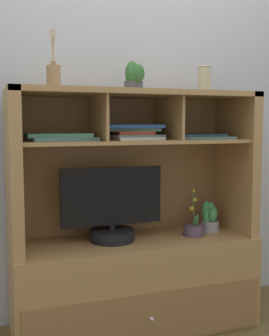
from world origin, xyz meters
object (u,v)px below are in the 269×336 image
object	(u,v)px
tv_monitor	(112,212)
ceramic_vase	(204,80)
media_console	(134,255)
magazine_stack_centre	(202,137)
magazine_stack_right	(131,132)
potted_orchid	(193,229)
potted_fern	(210,217)
diffuser_bottle	(54,76)
potted_succulent	(134,77)
magazine_stack_left	(60,137)

from	to	relation	value
tv_monitor	ceramic_vase	world-z (taller)	ceramic_vase
media_console	magazine_stack_centre	bearing A→B (deg)	-2.31
magazine_stack_right	potted_orchid	bearing A→B (deg)	-9.97
media_console	potted_fern	size ratio (longest dim) A/B	7.47
magazine_stack_right	diffuser_bottle	distance (m)	0.53
tv_monitor	media_console	bearing A→B (deg)	-1.57
media_console	potted_succulent	size ratio (longest dim) A/B	8.18
magazine_stack_right	magazine_stack_left	bearing A→B (deg)	-174.38
potted_orchid	ceramic_vase	bearing A→B (deg)	35.69
potted_orchid	magazine_stack_left	distance (m)	0.97
magazine_stack_right	diffuser_bottle	bearing A→B (deg)	-174.23
magazine_stack_centre	magazine_stack_right	world-z (taller)	magazine_stack_right
magazine_stack_right	diffuser_bottle	xyz separation A→B (m)	(-0.44, -0.04, 0.30)
tv_monitor	ceramic_vase	size ratio (longest dim) A/B	3.63
potted_fern	magazine_stack_centre	xyz separation A→B (m)	(-0.09, -0.04, 0.51)
tv_monitor	diffuser_bottle	xyz separation A→B (m)	(-0.32, -0.03, 0.75)
tv_monitor	potted_fern	size ratio (longest dim) A/B	3.14
potted_fern	tv_monitor	bearing A→B (deg)	-178.62
potted_orchid	magazine_stack_left	bearing A→B (deg)	178.16
potted_orchid	magazine_stack_centre	distance (m)	0.56
potted_fern	magazine_stack_right	world-z (taller)	magazine_stack_right
diffuser_bottle	ceramic_vase	distance (m)	0.92
potted_fern	potted_succulent	world-z (taller)	potted_succulent
media_console	potted_fern	world-z (taller)	media_console
media_console	potted_fern	xyz separation A→B (m)	(0.52, 0.02, 0.18)
media_console	ceramic_vase	size ratio (longest dim) A/B	8.64
tv_monitor	magazine_stack_left	world-z (taller)	magazine_stack_left
media_console	ceramic_vase	bearing A→B (deg)	2.45
tv_monitor	magazine_stack_right	distance (m)	0.47
media_console	ceramic_vase	xyz separation A→B (m)	(0.46, 0.02, 1.04)
tv_monitor	magazine_stack_centre	distance (m)	0.70
magazine_stack_right	potted_fern	bearing A→B (deg)	0.13
media_console	diffuser_bottle	world-z (taller)	diffuser_bottle
potted_orchid	magazine_stack_centre	xyz separation A→B (m)	(0.07, 0.03, 0.56)
media_console	diffuser_bottle	xyz separation A→B (m)	(-0.46, -0.03, 1.02)
media_console	tv_monitor	distance (m)	0.30
potted_succulent	tv_monitor	bearing A→B (deg)	-179.03
magazine_stack_centre	media_console	bearing A→B (deg)	177.69
tv_monitor	ceramic_vase	xyz separation A→B (m)	(0.59, 0.02, 0.77)
media_console	potted_orchid	bearing A→B (deg)	-7.60
tv_monitor	magazine_stack_centre	world-z (taller)	magazine_stack_centre
potted_fern	magazine_stack_right	xyz separation A→B (m)	(-0.53, -0.00, 0.54)
diffuser_bottle	media_console	bearing A→B (deg)	3.34
potted_orchid	ceramic_vase	size ratio (longest dim) A/B	1.70
potted_orchid	potted_succulent	xyz separation A→B (m)	(-0.36, 0.05, 0.90)
media_console	tv_monitor	xyz separation A→B (m)	(-0.13, 0.00, 0.27)
potted_orchid	magazine_stack_right	xyz separation A→B (m)	(-0.38, 0.07, 0.59)
potted_orchid	potted_succulent	bearing A→B (deg)	171.47
potted_succulent	magazine_stack_centre	bearing A→B (deg)	-3.10
potted_orchid	magazine_stack_left	world-z (taller)	magazine_stack_left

